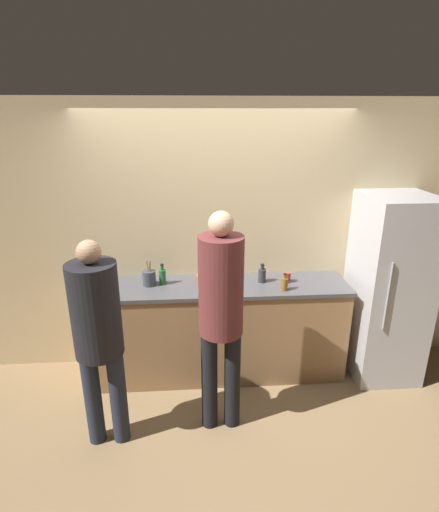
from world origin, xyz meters
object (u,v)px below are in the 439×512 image
(bottle_green, at_px, (162,276))
(cup_red, at_px, (287,277))
(refrigerator, at_px, (388,288))
(bottle_amber, at_px, (285,284))
(person_center, at_px, (221,307))
(utensil_crock, at_px, (149,278))
(fruit_bowl, at_px, (211,278))
(person_left, at_px, (98,329))
(bottle_dark, at_px, (262,275))

(bottle_green, xyz_separation_m, cup_red, (1.16, -0.03, -0.03))
(refrigerator, distance_m, bottle_amber, 1.04)
(person_center, distance_m, utensil_crock, 0.97)
(person_center, bearing_deg, bottle_amber, 41.99)
(fruit_bowl, relative_size, bottle_amber, 1.67)
(refrigerator, height_order, person_center, person_center)
(utensil_crock, bearing_deg, cup_red, -0.94)
(person_left, height_order, person_center, person_center)
(utensil_crock, height_order, bottle_dark, utensil_crock)
(refrigerator, distance_m, bottle_dark, 1.21)
(fruit_bowl, bearing_deg, bottle_green, -179.27)
(person_center, bearing_deg, cup_red, 47.23)
(bottle_dark, relative_size, bottle_amber, 1.12)
(person_center, bearing_deg, bottle_green, 122.49)
(fruit_bowl, xyz_separation_m, bottle_amber, (0.65, -0.22, 0.02))
(bottle_amber, height_order, cup_red, bottle_amber)
(fruit_bowl, distance_m, cup_red, 0.72)
(person_left, xyz_separation_m, fruit_bowl, (0.86, 0.88, 0.00))
(fruit_bowl, relative_size, bottle_dark, 1.49)
(fruit_bowl, relative_size, utensil_crock, 1.11)
(refrigerator, xyz_separation_m, bottle_green, (-2.12, 0.11, 0.14))
(bottle_dark, relative_size, bottle_green, 0.90)
(bottle_green, bearing_deg, refrigerator, -3.03)
(refrigerator, height_order, bottle_dark, refrigerator)
(bottle_dark, bearing_deg, bottle_amber, -49.25)
(person_left, bearing_deg, utensil_crock, 71.43)
(refrigerator, bearing_deg, cup_red, 175.34)
(bottle_amber, xyz_separation_m, cup_red, (0.06, 0.18, -0.01))
(fruit_bowl, xyz_separation_m, utensil_crock, (-0.57, -0.02, 0.03))
(person_left, relative_size, fruit_bowl, 6.19)
(bottle_dark, xyz_separation_m, bottle_amber, (0.17, -0.20, -0.01))
(bottle_amber, relative_size, bottle_green, 0.80)
(person_center, height_order, bottle_dark, person_center)
(person_left, distance_m, bottle_green, 0.96)
(refrigerator, bearing_deg, person_left, -163.35)
(person_left, bearing_deg, refrigerator, 16.65)
(refrigerator, xyz_separation_m, cup_red, (-0.96, 0.08, 0.11))
(person_left, distance_m, fruit_bowl, 1.23)
(bottle_green, bearing_deg, bottle_amber, -10.92)
(person_center, bearing_deg, refrigerator, 21.73)
(refrigerator, relative_size, bottle_dark, 9.89)
(bottle_dark, distance_m, bottle_amber, 0.26)
(refrigerator, relative_size, bottle_green, 8.89)
(person_left, bearing_deg, bottle_dark, 32.54)
(person_left, relative_size, bottle_amber, 10.32)
(bottle_green, bearing_deg, utensil_crock, -173.95)
(cup_red, bearing_deg, fruit_bowl, 176.82)
(refrigerator, xyz_separation_m, fruit_bowl, (-1.68, 0.12, 0.10))
(person_left, xyz_separation_m, bottle_dark, (1.34, 0.86, 0.03))
(utensil_crock, height_order, cup_red, utensil_crock)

